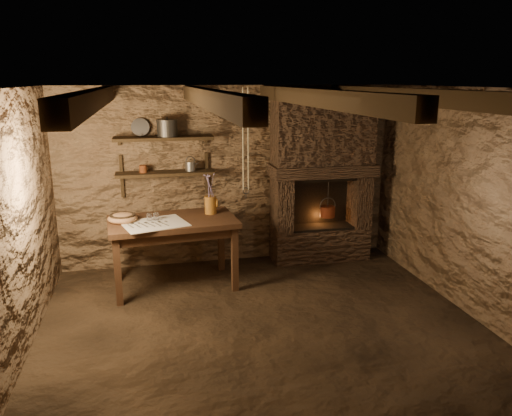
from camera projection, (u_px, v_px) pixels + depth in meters
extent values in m
plane|color=black|center=(262.00, 325.00, 5.18)|extent=(4.50, 4.50, 0.00)
cube|color=#513A26|center=(229.00, 176.00, 6.76)|extent=(4.50, 0.04, 2.40)
cube|color=#513A26|center=(338.00, 299.00, 2.99)|extent=(4.50, 0.04, 2.40)
cube|color=#513A26|center=(14.00, 228.00, 4.40)|extent=(0.04, 4.00, 2.40)
cube|color=#513A26|center=(466.00, 202.00, 5.35)|extent=(0.04, 4.00, 2.40)
cube|color=black|center=(262.00, 88.00, 4.57)|extent=(4.50, 4.00, 0.04)
cube|color=black|center=(93.00, 99.00, 4.28)|extent=(0.14, 3.95, 0.16)
cube|color=black|center=(208.00, 98.00, 4.49)|extent=(0.14, 3.95, 0.16)
cube|color=black|center=(314.00, 97.00, 4.70)|extent=(0.14, 3.95, 0.16)
cube|color=black|center=(410.00, 97.00, 4.91)|extent=(0.14, 3.95, 0.16)
cube|color=black|center=(165.00, 173.00, 6.41)|extent=(1.25, 0.30, 0.04)
cube|color=black|center=(164.00, 138.00, 6.30)|extent=(1.25, 0.30, 0.04)
cube|color=#36251B|center=(319.00, 243.00, 7.05)|extent=(1.35, 0.45, 0.45)
cube|color=#36251B|center=(282.00, 204.00, 6.78)|extent=(0.23, 0.45, 0.75)
cube|color=#36251B|center=(359.00, 200.00, 7.02)|extent=(0.23, 0.45, 0.75)
cube|color=#36251B|center=(323.00, 170.00, 6.76)|extent=(1.43, 0.51, 0.16)
cube|color=#36251B|center=(323.00, 129.00, 6.65)|extent=(1.35, 0.45, 0.94)
cube|color=black|center=(316.00, 199.00, 7.08)|extent=(0.90, 0.06, 0.75)
cube|color=#311D11|center=(172.00, 222.00, 5.96)|extent=(1.56, 0.97, 0.06)
cube|color=#311D11|center=(173.00, 229.00, 5.98)|extent=(1.42, 0.84, 0.11)
cube|color=silver|center=(155.00, 224.00, 5.75)|extent=(0.83, 0.73, 0.01)
cylinder|color=#975C1D|center=(211.00, 205.00, 6.17)|extent=(0.17, 0.17, 0.22)
torus|color=#975C1D|center=(217.00, 203.00, 6.18)|extent=(0.02, 0.12, 0.12)
ellipsoid|color=#90623E|center=(123.00, 218.00, 5.84)|extent=(0.44, 0.44, 0.12)
cylinder|color=#312F2B|center=(167.00, 129.00, 6.28)|extent=(0.33, 0.33, 0.19)
cylinder|color=gray|center=(140.00, 127.00, 6.30)|extent=(0.23, 0.11, 0.23)
cylinder|color=#512310|center=(143.00, 169.00, 6.34)|extent=(0.12, 0.12, 0.09)
cylinder|color=maroon|center=(327.00, 212.00, 6.91)|extent=(0.22, 0.22, 0.15)
torus|color=#312F2B|center=(328.00, 206.00, 6.89)|extent=(0.23, 0.01, 0.23)
cylinder|color=#312F2B|center=(328.00, 194.00, 6.85)|extent=(0.01, 0.01, 0.44)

